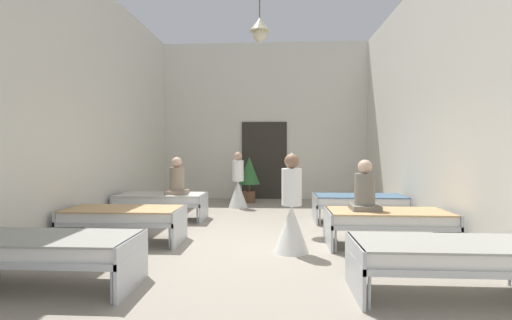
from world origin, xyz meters
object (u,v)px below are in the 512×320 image
(bed_left_row_1, at_px, (124,216))
(bed_left_row_0, at_px, (50,248))
(bed_left_row_2, at_px, (161,200))
(potted_plant, at_px, (249,173))
(bed_right_row_0, at_px, (446,255))
(bed_right_row_1, at_px, (388,219))
(bed_right_row_2, at_px, (359,202))
(nurse_near_aisle, at_px, (292,217))
(patient_seated_primary, at_px, (365,191))
(patient_seated_secondary, at_px, (177,180))
(nurse_mid_aisle, at_px, (238,188))

(bed_left_row_1, bearing_deg, bed_left_row_0, -90.00)
(bed_left_row_0, relative_size, bed_left_row_2, 1.00)
(bed_left_row_1, height_order, potted_plant, potted_plant)
(bed_left_row_0, xyz_separation_m, bed_right_row_0, (4.25, 0.00, 0.00))
(bed_left_row_0, distance_m, potted_plant, 6.72)
(bed_right_row_1, relative_size, bed_left_row_2, 1.00)
(bed_right_row_2, relative_size, nurse_near_aisle, 1.28)
(bed_right_row_0, relative_size, bed_right_row_1, 1.00)
(bed_left_row_0, distance_m, patient_seated_primary, 4.38)
(bed_right_row_0, distance_m, patient_seated_secondary, 5.45)
(bed_left_row_0, xyz_separation_m, bed_right_row_1, (4.25, 1.90, 0.00))
(patient_seated_secondary, bearing_deg, bed_left_row_2, 177.31)
(bed_left_row_1, height_order, patient_seated_secondary, patient_seated_secondary)
(patient_seated_primary, bearing_deg, bed_left_row_2, 154.55)
(bed_right_row_2, relative_size, nurse_mid_aisle, 1.28)
(bed_right_row_2, bearing_deg, nurse_near_aisle, -123.91)
(nurse_near_aisle, height_order, potted_plant, nurse_near_aisle)
(bed_left_row_1, height_order, patient_seated_primary, patient_seated_primary)
(bed_left_row_1, relative_size, nurse_near_aisle, 1.28)
(bed_left_row_2, height_order, nurse_mid_aisle, nurse_mid_aisle)
(nurse_near_aisle, xyz_separation_m, nurse_mid_aisle, (-1.24, 4.05, 0.00))
(bed_right_row_0, relative_size, nurse_near_aisle, 1.28)
(patient_seated_secondary, xyz_separation_m, potted_plant, (1.37, 2.70, -0.02))
(bed_right_row_2, relative_size, patient_seated_secondary, 2.38)
(bed_left_row_1, xyz_separation_m, bed_right_row_1, (4.25, 0.00, 0.00))
(bed_right_row_0, relative_size, potted_plant, 1.42)
(bed_right_row_0, height_order, patient_seated_secondary, patient_seated_secondary)
(bed_left_row_1, bearing_deg, bed_right_row_0, -24.09)
(bed_right_row_0, xyz_separation_m, patient_seated_secondary, (-3.90, 3.78, 0.43))
(bed_right_row_0, height_order, bed_left_row_2, same)
(bed_left_row_1, relative_size, potted_plant, 1.42)
(bed_left_row_1, xyz_separation_m, bed_left_row_2, (0.00, 1.90, 0.00))
(bed_left_row_2, bearing_deg, bed_right_row_2, 0.00)
(nurse_mid_aisle, bearing_deg, potted_plant, 69.03)
(bed_left_row_0, distance_m, nurse_mid_aisle, 5.77)
(bed_left_row_2, bearing_deg, potted_plant, 57.38)
(bed_left_row_1, bearing_deg, nurse_near_aisle, -7.70)
(nurse_mid_aisle, distance_m, potted_plant, 0.99)
(bed_right_row_0, height_order, patient_seated_primary, patient_seated_primary)
(bed_left_row_2, bearing_deg, patient_seated_primary, -25.45)
(patient_seated_secondary, bearing_deg, patient_seated_primary, -27.39)
(nurse_mid_aisle, bearing_deg, patient_seated_secondary, -128.93)
(bed_right_row_1, relative_size, bed_right_row_2, 1.00)
(bed_right_row_0, bearing_deg, patient_seated_secondary, 135.87)
(bed_right_row_0, bearing_deg, nurse_mid_aisle, 116.36)
(bed_right_row_0, relative_size, bed_right_row_2, 1.00)
(nurse_near_aisle, relative_size, patient_seated_secondary, 1.86)
(bed_right_row_0, relative_size, nurse_mid_aisle, 1.28)
(bed_right_row_0, relative_size, patient_seated_secondary, 2.38)
(bed_right_row_2, xyz_separation_m, potted_plant, (-2.53, 2.68, 0.41))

